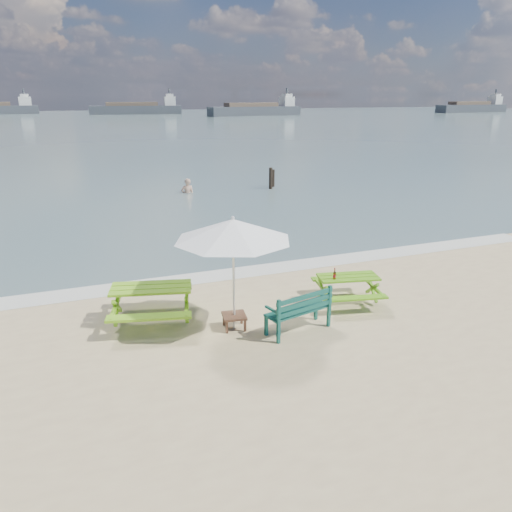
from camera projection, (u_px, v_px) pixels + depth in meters
name	position (u px, v px, depth m)	size (l,w,h in m)	color
sea	(79.00, 124.00, 85.18)	(300.00, 300.00, 0.00)	slate
foam_strip	(218.00, 275.00, 13.92)	(22.00, 0.90, 0.01)	silver
picnic_table_left	(152.00, 305.00, 11.00)	(2.15, 2.29, 0.83)	#79BB1C
picnic_table_right	(348.00, 290.00, 12.03)	(1.74, 1.86, 0.68)	#5B9D17
park_bench	(298.00, 319.00, 10.60)	(1.54, 0.82, 0.91)	#10463E
side_table	(234.00, 321.00, 10.74)	(0.56, 0.56, 0.32)	brown
patio_umbrella	(233.00, 230.00, 10.11)	(2.80, 2.80, 2.43)	silver
beer_bottle	(334.00, 275.00, 11.71)	(0.07, 0.07, 0.27)	#954615
swimmer	(188.00, 196.00, 25.71)	(0.70, 0.49, 1.82)	tan
mooring_pilings	(272.00, 180.00, 26.85)	(0.58, 0.78, 1.34)	black
cargo_ships	(219.00, 109.00, 129.18)	(151.86, 39.63, 4.40)	#3B4046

